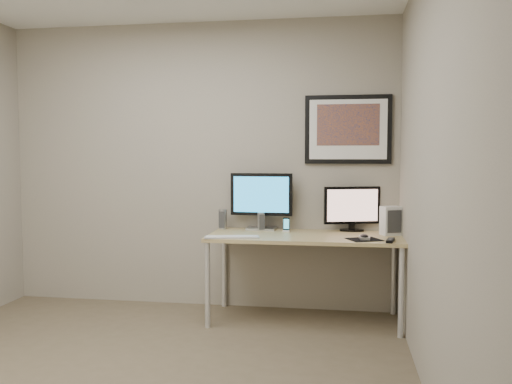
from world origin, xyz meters
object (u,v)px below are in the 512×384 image
at_px(phone_dock, 286,225).
at_px(keyboard, 232,237).
at_px(fan_unit, 391,221).
at_px(speaker_left, 223,219).
at_px(monitor_large, 261,198).
at_px(framed_art, 348,129).
at_px(monitor_tv, 352,207).
at_px(desk, 305,243).
at_px(speaker_right, 261,222).

height_order(phone_dock, keyboard, phone_dock).
bearing_deg(phone_dock, fan_unit, -3.70).
bearing_deg(speaker_left, monitor_large, 6.63).
relative_size(framed_art, monitor_tv, 1.54).
bearing_deg(desk, fan_unit, 8.86).
relative_size(desk, keyboard, 3.63).
bearing_deg(phone_dock, monitor_tv, 11.64).
xyz_separation_m(monitor_large, monitor_tv, (0.80, 0.03, -0.07)).
bearing_deg(monitor_large, speaker_right, -81.38).
bearing_deg(keyboard, monitor_large, 59.82).
xyz_separation_m(monitor_large, speaker_left, (-0.35, -0.01, -0.19)).
bearing_deg(monitor_large, monitor_tv, 4.18).
xyz_separation_m(speaker_right, phone_dock, (0.23, -0.03, -0.02)).
bearing_deg(monitor_large, framed_art, 8.15).
bearing_deg(framed_art, keyboard, -147.43).
distance_m(phone_dock, keyboard, 0.58).
relative_size(monitor_large, speaker_left, 3.13).
bearing_deg(monitor_large, desk, -29.73).
bearing_deg(speaker_right, desk, -46.84).
bearing_deg(monitor_tv, desk, -161.33).
distance_m(desk, monitor_large, 0.59).
bearing_deg(speaker_left, keyboard, -63.94).
distance_m(monitor_tv, keyboard, 1.12).
height_order(monitor_large, fan_unit, monitor_large).
bearing_deg(speaker_left, monitor_tv, 7.61).
xyz_separation_m(monitor_large, speaker_right, (0.01, -0.06, -0.20)).
height_order(desk, monitor_large, monitor_large).
bearing_deg(speaker_left, framed_art, 10.31).
height_order(desk, fan_unit, fan_unit).
height_order(monitor_tv, speaker_left, monitor_tv).
bearing_deg(keyboard, speaker_left, 98.19).
xyz_separation_m(monitor_tv, fan_unit, (0.32, -0.17, -0.09)).
xyz_separation_m(speaker_right, fan_unit, (1.11, -0.08, 0.04)).
bearing_deg(monitor_large, fan_unit, -5.14).
relative_size(speaker_left, keyboard, 0.40).
bearing_deg(speaker_right, phone_dock, -28.73).
bearing_deg(keyboard, fan_unit, 3.90).
relative_size(desk, speaker_right, 9.90).
distance_m(framed_art, monitor_large, 0.97).
bearing_deg(framed_art, monitor_tv, -50.08).
height_order(monitor_tv, phone_dock, monitor_tv).
distance_m(phone_dock, fan_unit, 0.89).
height_order(framed_art, keyboard, framed_art).
xyz_separation_m(desk, fan_unit, (0.71, 0.11, 0.19)).
xyz_separation_m(monitor_large, phone_dock, (0.23, -0.09, -0.22)).
relative_size(monitor_tv, fan_unit, 2.03).
distance_m(framed_art, fan_unit, 0.88).
xyz_separation_m(phone_dock, fan_unit, (0.88, -0.05, 0.06)).
bearing_deg(keyboard, speaker_right, 56.59).
distance_m(monitor_large, keyboard, 0.60).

